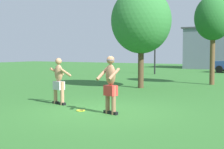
# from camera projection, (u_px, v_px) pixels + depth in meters

# --- Properties ---
(ground_plane) EXTENTS (80.00, 80.00, 0.00)m
(ground_plane) POSITION_uv_depth(u_px,v_px,m) (101.00, 112.00, 10.05)
(ground_plane) COLOR #2D6628
(player_with_cap) EXTENTS (0.60, 0.68, 1.72)m
(player_with_cap) POSITION_uv_depth(u_px,v_px,m) (110.00, 82.00, 9.64)
(player_with_cap) COLOR black
(player_with_cap) RESTS_ON ground_plane
(player_in_gray) EXTENTS (0.69, 0.67, 1.62)m
(player_in_gray) POSITION_uv_depth(u_px,v_px,m) (59.00, 80.00, 11.45)
(player_in_gray) COLOR black
(player_in_gray) RESTS_ON ground_plane
(frisbee) EXTENTS (0.28, 0.28, 0.03)m
(frisbee) POSITION_uv_depth(u_px,v_px,m) (81.00, 110.00, 10.23)
(frisbee) COLOR yellow
(frisbee) RESTS_ON ground_plane
(lamp_post) EXTENTS (0.60, 0.24, 4.76)m
(lamp_post) POSITION_uv_depth(u_px,v_px,m) (155.00, 38.00, 26.85)
(lamp_post) COLOR black
(lamp_post) RESTS_ON ground_plane
(tree_left_field) EXTENTS (2.06, 2.06, 4.94)m
(tree_left_field) POSITION_uv_depth(u_px,v_px,m) (213.00, 19.00, 18.16)
(tree_left_field) COLOR brown
(tree_left_field) RESTS_ON ground_plane
(tree_behind_players) EXTENTS (3.02, 3.02, 5.05)m
(tree_behind_players) POSITION_uv_depth(u_px,v_px,m) (141.00, 21.00, 16.53)
(tree_behind_players) COLOR #4C3823
(tree_behind_players) RESTS_ON ground_plane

